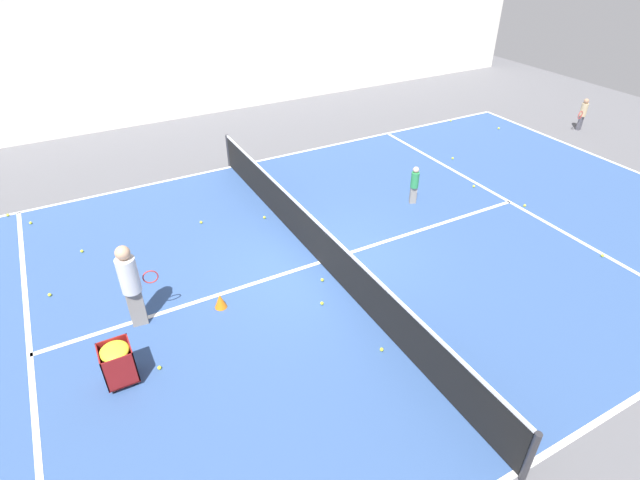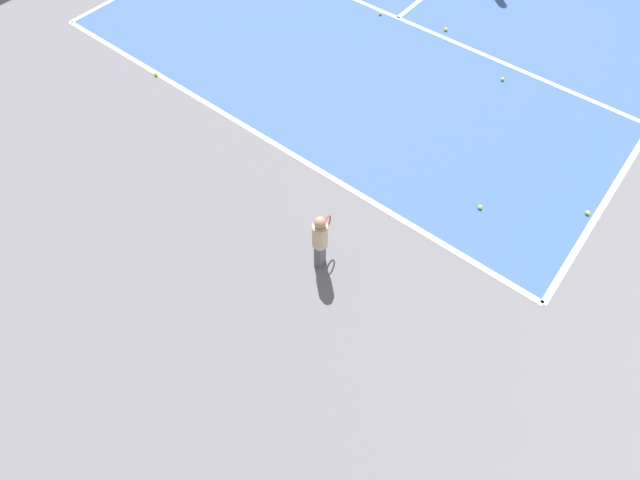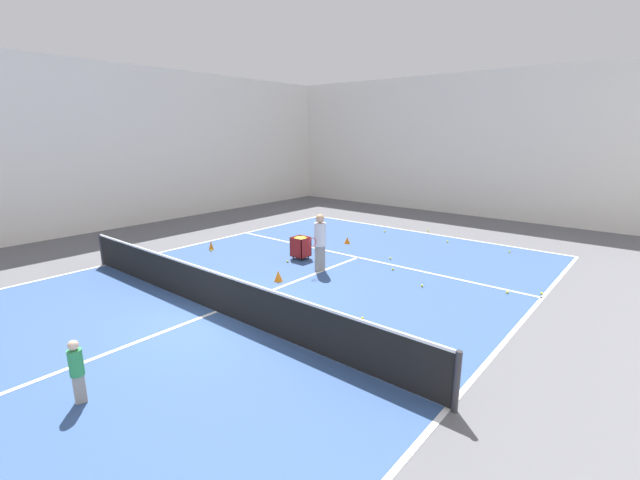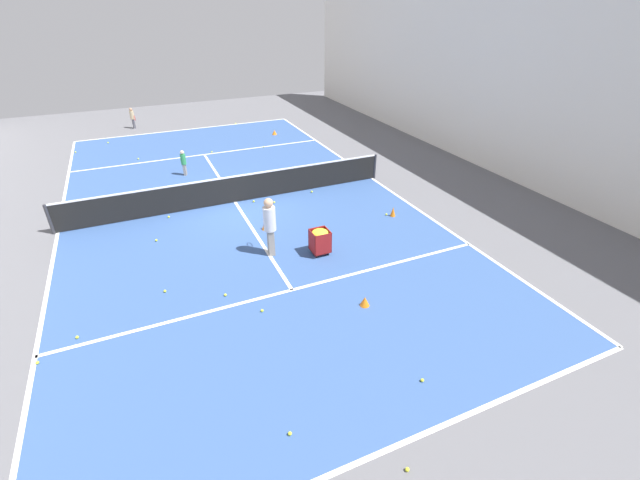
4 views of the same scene
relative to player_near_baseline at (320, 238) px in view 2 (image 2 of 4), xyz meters
name	(u,v)px [view 2 (image 2 of 4)]	position (x,y,z in m)	size (l,w,h in m)	color
line_baseline_near	(256,132)	(-2.71, 1.46, -0.64)	(11.39, 0.10, 0.00)	white
line_service_near	(398,18)	(-2.71, 6.23, -0.64)	(11.39, 0.10, 0.00)	white
player_near_baseline	(320,238)	(0.00, 0.00, 0.00)	(0.27, 0.55, 1.13)	#4C4C56
tennis_ball_1	(156,74)	(-5.43, 1.41, -0.61)	(0.07, 0.07, 0.07)	yellow
tennis_ball_7	(446,29)	(-1.60, 6.48, -0.61)	(0.07, 0.07, 0.07)	yellow
tennis_ball_14	(503,79)	(0.18, 5.70, -0.61)	(0.07, 0.07, 0.07)	yellow
tennis_ball_15	(380,13)	(-3.09, 6.08, -0.61)	(0.07, 0.07, 0.07)	yellow
tennis_ball_17	(588,213)	(2.85, 3.46, -0.61)	(0.07, 0.07, 0.07)	yellow
tennis_ball_20	(480,207)	(1.41, 2.47, -0.61)	(0.07, 0.07, 0.07)	yellow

